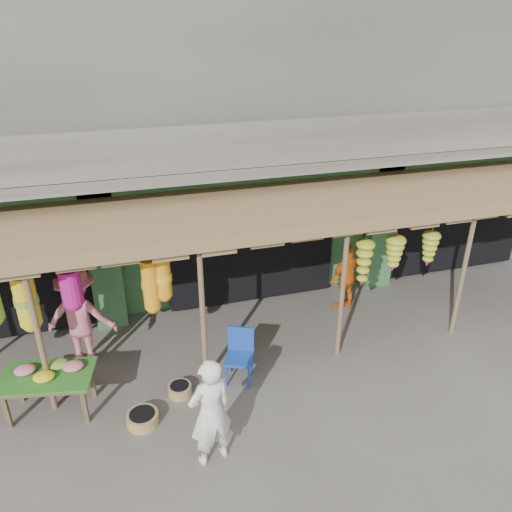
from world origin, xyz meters
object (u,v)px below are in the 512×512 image
object	(u,v)px
person_vendor	(347,277)
person_shopper	(80,316)
blue_chair	(240,352)
person_front	(210,413)
flower_table	(48,376)

from	to	relation	value
person_vendor	person_shopper	xyz separation A→B (m)	(-5.34, -0.31, 0.20)
blue_chair	person_shopper	bearing A→B (deg)	178.17
person_front	person_shopper	xyz separation A→B (m)	(-1.75, 2.88, 0.08)
person_vendor	blue_chair	bearing A→B (deg)	13.42
flower_table	blue_chair	bearing A→B (deg)	9.74
person_vendor	person_shopper	bearing A→B (deg)	-12.90
person_vendor	person_shopper	world-z (taller)	person_shopper
person_front	person_shopper	distance (m)	3.37
blue_chair	person_shopper	xyz separation A→B (m)	(-2.59, 1.26, 0.42)
flower_table	blue_chair	distance (m)	3.08
person_front	person_vendor	xyz separation A→B (m)	(3.59, 3.19, -0.12)
flower_table	person_shopper	world-z (taller)	person_shopper
person_shopper	person_vendor	bearing A→B (deg)	-161.15
person_shopper	blue_chair	bearing A→B (deg)	169.64
flower_table	blue_chair	world-z (taller)	blue_chair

